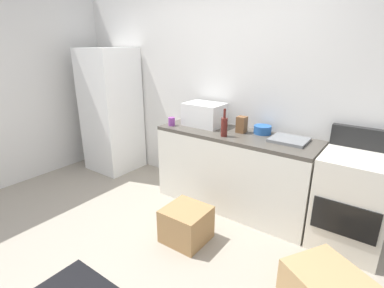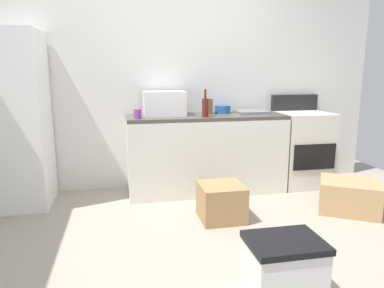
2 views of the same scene
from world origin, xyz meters
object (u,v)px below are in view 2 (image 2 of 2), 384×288
object	(u,v)px
mixing_bowl	(223,109)
refrigerator	(11,121)
wine_bottle	(205,107)
knife_block	(207,106)
cardboard_box_medium	(221,202)
microwave	(164,103)
stove_oven	(302,148)
storage_bin	(284,267)
cardboard_box_large	(349,196)
coffee_mug	(138,114)

from	to	relation	value
mixing_bowl	refrigerator	bearing A→B (deg)	-174.78
refrigerator	wine_bottle	size ratio (longest dim) A/B	5.97
knife_block	cardboard_box_medium	distance (m)	1.23
refrigerator	microwave	size ratio (longest dim) A/B	3.89
microwave	wine_bottle	distance (m)	0.49
stove_oven	cardboard_box_medium	distance (m)	1.56
refrigerator	storage_bin	size ratio (longest dim) A/B	3.89
stove_oven	cardboard_box_large	bearing A→B (deg)	-87.10
microwave	knife_block	world-z (taller)	microwave
refrigerator	microwave	xyz separation A→B (m)	(1.58, 0.12, 0.14)
stove_oven	refrigerator	bearing A→B (deg)	-179.03
microwave	cardboard_box_large	distance (m)	2.18
wine_bottle	cardboard_box_medium	world-z (taller)	wine_bottle
knife_block	cardboard_box_large	bearing A→B (deg)	-38.40
cardboard_box_large	mixing_bowl	bearing A→B (deg)	133.74
refrigerator	cardboard_box_medium	world-z (taller)	refrigerator
coffee_mug	microwave	bearing A→B (deg)	38.20
cardboard_box_large	storage_bin	distance (m)	1.72
refrigerator	stove_oven	world-z (taller)	refrigerator
microwave	cardboard_box_large	xyz separation A→B (m)	(1.74, -0.99, -0.88)
wine_bottle	cardboard_box_medium	bearing A→B (deg)	-89.96
stove_oven	microwave	bearing A→B (deg)	177.67
mixing_bowl	cardboard_box_large	xyz separation A→B (m)	(1.02, -1.07, -0.79)
knife_block	storage_bin	world-z (taller)	knife_block
refrigerator	knife_block	world-z (taller)	refrigerator
stove_oven	knife_block	distance (m)	1.30
stove_oven	cardboard_box_large	size ratio (longest dim) A/B	1.97
knife_block	cardboard_box_large	size ratio (longest dim) A/B	0.32
coffee_mug	stove_oven	bearing A→B (deg)	5.05
knife_block	cardboard_box_large	world-z (taller)	knife_block
stove_oven	microwave	world-z (taller)	microwave
coffee_mug	mixing_bowl	distance (m)	1.08
knife_block	cardboard_box_large	xyz separation A→B (m)	(1.23, -0.98, -0.83)
refrigerator	cardboard_box_large	xyz separation A→B (m)	(3.32, -0.86, -0.74)
mixing_bowl	cardboard_box_medium	world-z (taller)	mixing_bowl
wine_bottle	mixing_bowl	distance (m)	0.45
microwave	coffee_mug	xyz separation A→B (m)	(-0.31, -0.25, -0.09)
stove_oven	storage_bin	xyz separation A→B (m)	(-1.22, -2.08, -0.27)
knife_block	cardboard_box_medium	size ratio (longest dim) A/B	0.44
knife_block	mixing_bowl	world-z (taller)	knife_block
microwave	cardboard_box_medium	world-z (taller)	microwave
cardboard_box_large	storage_bin	size ratio (longest dim) A/B	1.21
cardboard_box_medium	storage_bin	size ratio (longest dim) A/B	0.88
microwave	mixing_bowl	world-z (taller)	microwave
stove_oven	storage_bin	size ratio (longest dim) A/B	2.39
wine_bottle	mixing_bowl	world-z (taller)	wine_bottle
knife_block	coffee_mug	bearing A→B (deg)	-163.73
refrigerator	cardboard_box_large	distance (m)	3.51
cardboard_box_large	storage_bin	world-z (taller)	storage_bin
refrigerator	cardboard_box_medium	bearing A→B (deg)	-21.88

